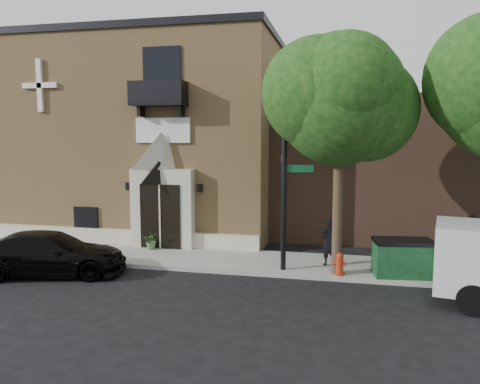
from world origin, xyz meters
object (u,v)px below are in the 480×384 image
object	(u,v)px
black_sedan	(50,254)
dumpster	(403,258)
pedestrian_far	(472,241)
street_sign	(285,171)
pedestrian_near	(329,242)
fire_hydrant	(340,264)

from	to	relation	value
black_sedan	dumpster	size ratio (longest dim) A/B	2.57
dumpster	pedestrian_far	bearing A→B (deg)	26.14
street_sign	pedestrian_near	bearing A→B (deg)	18.51
pedestrian_far	black_sedan	bearing A→B (deg)	96.71
street_sign	fire_hydrant	world-z (taller)	street_sign
dumpster	pedestrian_near	xyz separation A→B (m)	(-2.37, 0.82, 0.23)
pedestrian_near	fire_hydrant	bearing A→B (deg)	74.44
black_sedan	pedestrian_far	xyz separation A→B (m)	(14.01, 3.53, 0.33)
dumpster	pedestrian_far	xyz separation A→B (m)	(2.46, 1.62, 0.30)
fire_hydrant	pedestrian_near	xyz separation A→B (m)	(-0.39, 1.14, 0.47)
street_sign	dumpster	distance (m)	4.74
black_sedan	fire_hydrant	world-z (taller)	black_sedan
fire_hydrant	pedestrian_near	size ratio (longest dim) A/B	0.44
fire_hydrant	pedestrian_far	world-z (taller)	pedestrian_far
street_sign	fire_hydrant	distance (m)	3.54
street_sign	pedestrian_near	world-z (taller)	street_sign
fire_hydrant	pedestrian_near	bearing A→B (deg)	108.60
dumpster	pedestrian_near	size ratio (longest dim) A/B	1.17
dumpster	pedestrian_far	world-z (taller)	pedestrian_far
street_sign	pedestrian_far	distance (m)	6.98
fire_hydrant	pedestrian_near	world-z (taller)	pedestrian_near
dumpster	pedestrian_near	world-z (taller)	pedestrian_near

